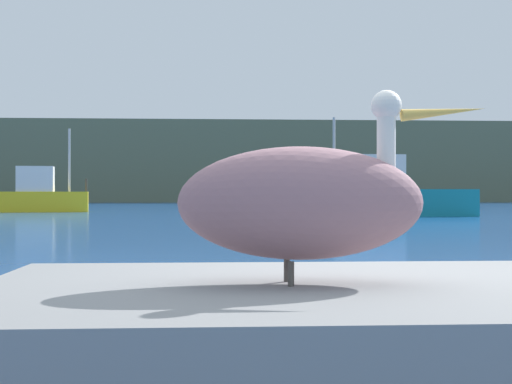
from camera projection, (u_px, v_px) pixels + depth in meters
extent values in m
plane|color=#194C93|center=(362.00, 360.00, 4.32)|extent=(260.00, 260.00, 0.00)
cube|color=#5B664C|center=(221.00, 163.00, 83.00)|extent=(140.00, 11.69, 8.94)
cube|color=gray|center=(301.00, 343.00, 3.43)|extent=(3.07, 2.18, 0.57)
ellipsoid|color=gray|center=(301.00, 203.00, 3.43)|extent=(1.18, 0.52, 0.54)
cylinder|color=white|center=(386.00, 150.00, 3.46)|extent=(0.09, 0.09, 0.34)
sphere|color=white|center=(386.00, 105.00, 3.46)|extent=(0.15, 0.15, 0.15)
cone|color=gold|center=(443.00, 112.00, 3.48)|extent=(0.42, 0.06, 0.10)
cylinder|color=#4C4742|center=(287.00, 270.00, 3.52)|extent=(0.03, 0.03, 0.12)
cylinder|color=#4C4742|center=(291.00, 274.00, 3.34)|extent=(0.03, 0.03, 0.12)
cube|color=yellow|center=(41.00, 202.00, 38.33)|extent=(5.12, 2.34, 1.08)
cube|color=silver|center=(36.00, 179.00, 38.28)|extent=(2.06, 1.72, 1.34)
cylinder|color=#B2B2B2|center=(69.00, 160.00, 38.64)|extent=(0.12, 0.12, 3.39)
cylinder|color=#3F382D|center=(86.00, 185.00, 38.82)|extent=(0.10, 0.10, 0.70)
cube|color=teal|center=(386.00, 203.00, 31.41)|extent=(7.69, 2.36, 1.17)
cube|color=silver|center=(370.00, 172.00, 31.35)|extent=(2.83, 1.70, 1.49)
cylinder|color=#B2B2B2|center=(334.00, 153.00, 31.20)|extent=(0.12, 0.12, 3.12)
cylinder|color=#3F382D|center=(303.00, 181.00, 31.07)|extent=(0.10, 0.10, 0.70)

